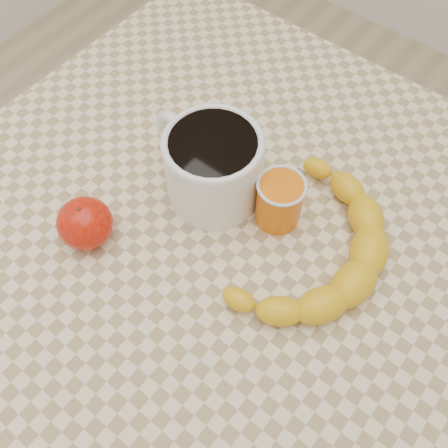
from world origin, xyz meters
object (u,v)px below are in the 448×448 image
Objects in this scene: coffee_mug at (212,164)px; apple at (85,223)px; orange_juice_glass at (279,201)px; table at (224,262)px; banana at (312,247)px.

coffee_mug reaches higher than apple.
orange_juice_glass is (0.09, 0.02, -0.02)m from coffee_mug.
apple is (-0.17, -0.17, -0.01)m from orange_juice_glass.
apple is at bearing -116.90° from coffee_mug.
coffee_mug is at bearing -168.41° from orange_juice_glass.
coffee_mug is at bearing 141.55° from table.
orange_juice_glass is at bearing 45.22° from apple.
banana reaches higher than table.
orange_juice_glass is (0.04, 0.06, 0.12)m from table.
orange_juice_glass is at bearing 11.59° from coffee_mug.
banana is (0.07, -0.02, -0.01)m from orange_juice_glass.
coffee_mug is 0.61× the size of banana.
banana is (0.24, 0.15, -0.01)m from apple.
coffee_mug is 2.51× the size of orange_juice_glass.
coffee_mug is 0.17m from apple.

